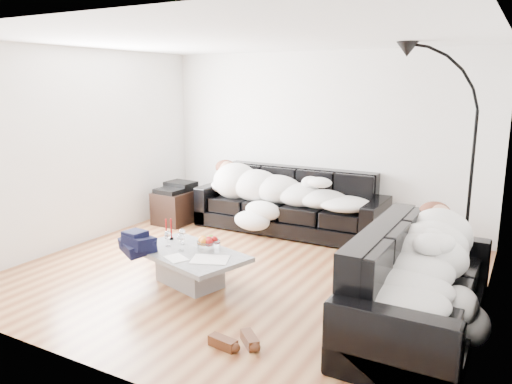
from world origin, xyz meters
The scene contains 24 objects.
ground centered at (0.00, 0.00, 0.00)m, with size 5.00×5.00×0.00m, color brown.
wall_back centered at (0.00, 2.25, 1.30)m, with size 5.00×0.02×2.60m, color silver.
wall_left centered at (-2.50, 0.00, 1.30)m, with size 0.02×4.50×2.60m, color silver.
wall_right centered at (2.50, 0.00, 1.30)m, with size 0.02×4.50×2.60m, color silver.
ceiling centered at (0.00, 0.00, 2.60)m, with size 5.00×5.00×0.00m, color white.
sofa_back centered at (-0.26, 1.78, 0.45)m, with size 2.77×0.96×0.90m, color black.
sofa_right centered at (2.03, -0.37, 0.45)m, with size 2.23×0.96×0.90m, color black.
sleeper_back centered at (-0.26, 1.73, 0.65)m, with size 2.34×0.81×0.47m, color white, non-canonical shape.
sleeper_right centered at (2.03, -0.37, 0.65)m, with size 1.91×0.81×0.47m, color white, non-canonical shape.
teal_cushion centered at (1.97, 0.32, 0.72)m, with size 0.36×0.30×0.20m, color #094045.
coffee_table centered at (-0.35, -0.56, 0.19)m, with size 1.28×0.74×0.37m, color #939699.
fruit_bowl centered at (-0.20, -0.40, 0.45)m, with size 0.26×0.26×0.16m, color white.
wine_glass_a centered at (-0.56, -0.40, 0.46)m, with size 0.08×0.08×0.18m, color white.
wine_glass_b centered at (-0.65, -0.54, 0.46)m, with size 0.07×0.07×0.18m, color white.
wine_glass_c centered at (-0.43, -0.58, 0.47)m, with size 0.08×0.08×0.19m, color white.
candle_left centered at (-0.85, -0.31, 0.49)m, with size 0.04×0.04×0.23m, color maroon.
candle_right centered at (-0.78, -0.32, 0.50)m, with size 0.05×0.05×0.25m, color maroon.
newspaper_a centered at (0.00, -0.66, 0.38)m, with size 0.38×0.29×0.01m, color silver.
newspaper_b centered at (-0.33, -0.80, 0.38)m, with size 0.26×0.18×0.01m, color silver.
navy_jacket centered at (-0.84, -0.80, 0.55)m, with size 0.40×0.33×0.20m, color black, non-canonical shape.
shoes centered at (0.78, -1.44, 0.05)m, with size 0.44×0.32×0.10m, color #472311, non-canonical shape.
av_cabinet centered at (-2.00, 1.36, 0.25)m, with size 0.50×0.73×0.50m, color black.
stereo centered at (-2.00, 1.36, 0.57)m, with size 0.44×0.34×0.13m, color black.
floor_lamp centered at (2.21, 1.22, 1.14)m, with size 0.83×0.33×2.28m, color black, non-canonical shape.
Camera 1 is at (2.76, -4.66, 2.15)m, focal length 35.00 mm.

